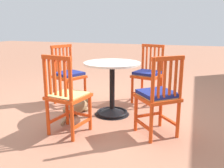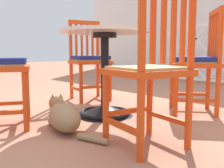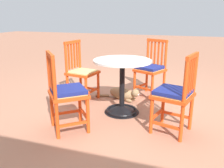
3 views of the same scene
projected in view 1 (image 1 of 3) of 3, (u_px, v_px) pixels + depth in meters
ground_plane at (100, 112)px, 3.50m from camera, size 24.00×24.00×0.00m
cafe_table at (112, 95)px, 3.34m from camera, size 0.76×0.76×0.73m
orange_chair_near_fence at (148, 75)px, 3.84m from camera, size 0.49×0.49×0.91m
orange_chair_at_corner at (68, 76)px, 3.77m from camera, size 0.53×0.53×0.91m
orange_chair_facing_out at (67, 97)px, 2.71m from camera, size 0.46×0.46×0.91m
orange_chair_tucked_in at (158, 97)px, 2.67m from camera, size 0.56×0.56×0.91m
tabby_cat at (78, 106)px, 3.43m from camera, size 0.74×0.32×0.23m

